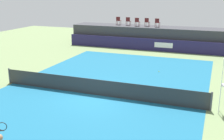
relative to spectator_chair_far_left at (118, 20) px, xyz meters
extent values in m
plane|color=#6B7F51|center=(4.23, -12.48, -2.69)|extent=(48.00, 48.00, 0.00)
cube|color=#16597A|center=(4.23, -15.48, -2.69)|extent=(12.00, 22.00, 0.00)
cube|color=#231E4C|center=(4.23, -1.98, -2.09)|extent=(18.00, 0.20, 1.20)
cube|color=white|center=(5.47, -2.09, -2.03)|extent=(1.80, 0.02, 0.50)
cube|color=#38383D|center=(4.23, -0.18, -1.59)|extent=(18.00, 2.80, 2.20)
cylinder|color=#561919|center=(0.20, 0.28, -0.27)|extent=(0.04, 0.04, 0.44)
cylinder|color=#561919|center=(-0.21, 0.27, -0.27)|extent=(0.04, 0.04, 0.44)
cylinder|color=#561919|center=(0.20, -0.12, -0.27)|extent=(0.04, 0.04, 0.44)
cylinder|color=#561919|center=(-0.20, -0.13, -0.27)|extent=(0.04, 0.04, 0.44)
cube|color=#561919|center=(0.00, 0.08, -0.04)|extent=(0.45, 0.45, 0.03)
cube|color=#561919|center=(0.00, -0.13, 0.19)|extent=(0.44, 0.03, 0.42)
cylinder|color=#561919|center=(1.37, 0.13, -0.27)|extent=(0.04, 0.04, 0.44)
cylinder|color=#561919|center=(0.96, 0.11, -0.27)|extent=(0.04, 0.04, 0.44)
cylinder|color=#561919|center=(1.38, -0.28, -0.27)|extent=(0.04, 0.04, 0.44)
cylinder|color=#561919|center=(0.98, -0.29, -0.27)|extent=(0.04, 0.04, 0.44)
cube|color=#561919|center=(1.17, -0.08, -0.04)|extent=(0.46, 0.46, 0.03)
cube|color=#561919|center=(1.18, -0.29, 0.19)|extent=(0.44, 0.04, 0.42)
cylinder|color=#561919|center=(2.47, -0.17, -0.27)|extent=(0.04, 0.04, 0.44)
cylinder|color=#561919|center=(2.07, -0.16, -0.27)|extent=(0.04, 0.04, 0.44)
cylinder|color=#561919|center=(2.46, -0.57, -0.27)|extent=(0.04, 0.04, 0.44)
cylinder|color=#561919|center=(2.06, -0.56, -0.27)|extent=(0.04, 0.04, 0.44)
cube|color=#561919|center=(2.27, -0.37, -0.04)|extent=(0.45, 0.45, 0.03)
cube|color=#561919|center=(2.26, -0.57, 0.19)|extent=(0.44, 0.03, 0.42)
cylinder|color=#561919|center=(3.53, -0.07, -0.27)|extent=(0.04, 0.04, 0.44)
cylinder|color=#561919|center=(3.13, -0.03, -0.27)|extent=(0.04, 0.04, 0.44)
cylinder|color=#561919|center=(3.49, -0.47, -0.27)|extent=(0.04, 0.04, 0.44)
cylinder|color=#561919|center=(3.09, -0.43, -0.27)|extent=(0.04, 0.04, 0.44)
cube|color=#561919|center=(3.31, -0.25, -0.04)|extent=(0.48, 0.48, 0.03)
cube|color=#561919|center=(3.29, -0.46, 0.19)|extent=(0.44, 0.07, 0.42)
cylinder|color=#561919|center=(4.63, -0.16, -0.27)|extent=(0.04, 0.04, 0.44)
cylinder|color=#561919|center=(4.22, -0.14, -0.27)|extent=(0.04, 0.04, 0.44)
cylinder|color=#561919|center=(4.60, -0.56, -0.27)|extent=(0.04, 0.04, 0.44)
cylinder|color=#561919|center=(4.20, -0.54, -0.27)|extent=(0.04, 0.04, 0.44)
cube|color=#561919|center=(4.41, -0.35, -0.04)|extent=(0.46, 0.46, 0.03)
cube|color=#561919|center=(4.40, -0.56, 0.19)|extent=(0.44, 0.05, 0.42)
cylinder|color=white|center=(10.80, -15.68, -1.99)|extent=(0.04, 0.04, 1.40)
cylinder|color=white|center=(10.81, -15.27, -1.99)|extent=(0.04, 0.04, 1.40)
cube|color=white|center=(10.80, -15.48, -0.60)|extent=(0.04, 0.44, 1.33)
cube|color=#2D2D2D|center=(4.23, -15.48, -2.22)|extent=(12.40, 0.02, 0.95)
cylinder|color=#4C4C51|center=(-1.97, -15.48, -2.19)|extent=(0.10, 0.10, 1.00)
cylinder|color=#4C4C51|center=(10.43, -15.48, -2.19)|extent=(0.10, 0.10, 1.00)
torus|color=black|center=(4.14, -22.89, -1.16)|extent=(0.29, 0.14, 0.30)
sphere|color=#D8EA33|center=(6.55, -9.39, -2.66)|extent=(0.07, 0.07, 0.07)
camera|label=1|loc=(10.45, -29.41, 3.09)|focal=45.16mm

